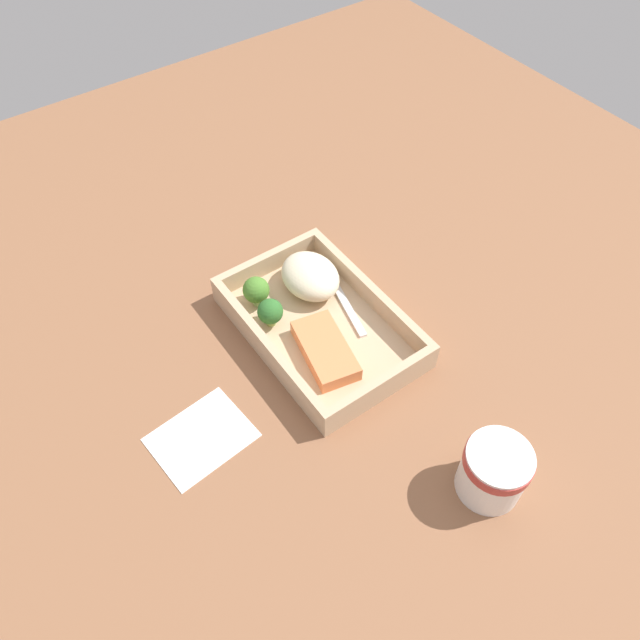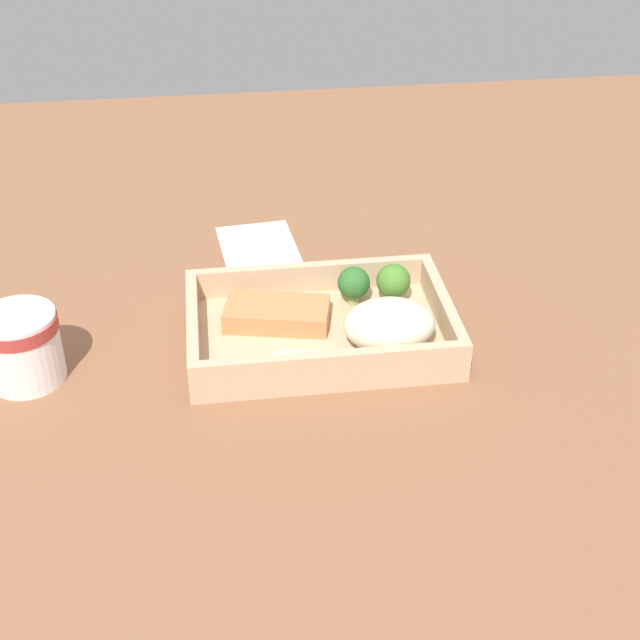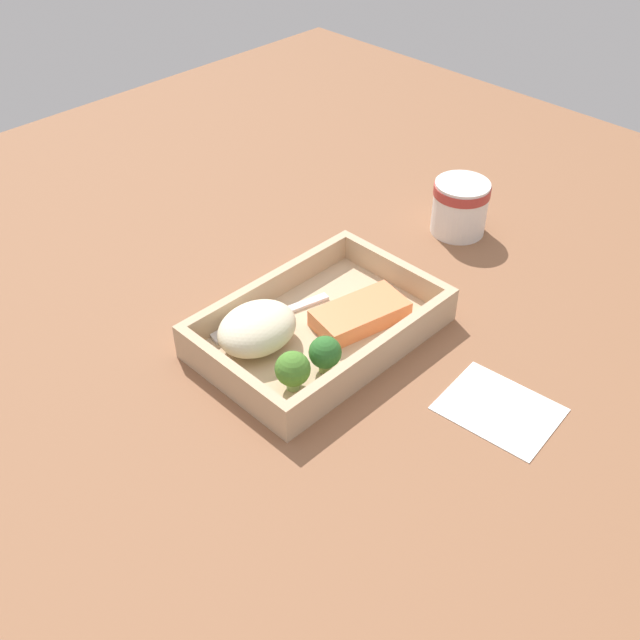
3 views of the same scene
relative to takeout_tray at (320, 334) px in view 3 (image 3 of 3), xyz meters
The scene contains 10 objects.
ground_plane 1.60cm from the takeout_tray, ahead, with size 160.00×160.00×2.00cm, color brown.
takeout_tray is the anchor object (origin of this frame).
tray_rim 2.29cm from the takeout_tray, ahead, with size 28.51×18.83×3.38cm.
salmon_fillet 5.34cm from the takeout_tray, 152.63° to the left, with size 11.36×5.74×2.26cm, color #E67E4A.
mashed_potatoes 8.27cm from the takeout_tray, 24.75° to the right, with size 9.81×7.91×4.91cm, color beige.
broccoli_floret_1 7.67cm from the takeout_tray, 49.42° to the left, with size 3.68×3.68×4.48cm.
broccoli_floret_2 10.76cm from the takeout_tray, 28.32° to the left, with size 3.90×3.90×4.75cm.
fork 7.08cm from the takeout_tray, 58.83° to the right, with size 15.74×5.34×0.44cm.
paper_cup 31.13cm from the takeout_tray, behind, with size 7.96×7.96×7.77cm.
receipt_slip 22.75cm from the takeout_tray, 103.13° to the left, with size 9.56×12.04×0.24cm, color white.
Camera 3 is at (48.38, 48.12, 58.59)cm, focal length 42.00 mm.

